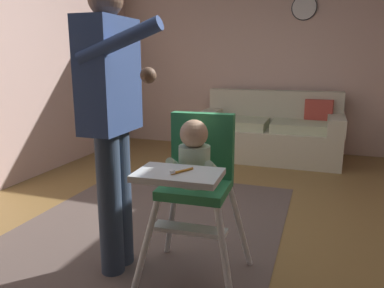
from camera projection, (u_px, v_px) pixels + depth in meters
ground at (179, 239)px, 2.81m from camera, size 5.61×7.50×0.10m
wall_far at (255, 53)px, 5.24m from camera, size 4.81×0.06×2.72m
area_rug at (150, 227)px, 2.88m from camera, size 1.95×2.49×0.01m
couch at (271, 133)px, 4.88m from camera, size 1.77×0.86×0.86m
high_chair at (196, 170)px, 2.04m from camera, size 0.64×0.75×0.98m
adult_standing at (112, 116)px, 2.14m from camera, size 0.51×0.49×1.68m
toy_ball at (219, 179)px, 3.82m from camera, size 0.14×0.14×0.14m
wall_clock at (304, 8)px, 4.87m from camera, size 0.32×0.04×0.32m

